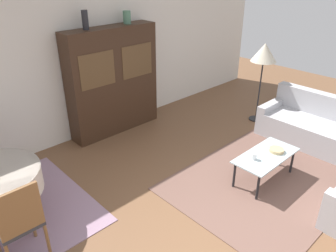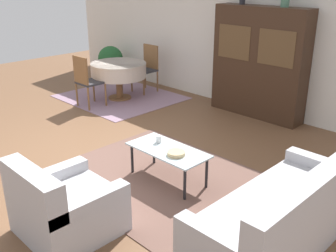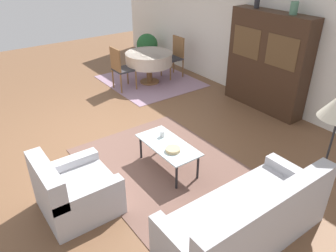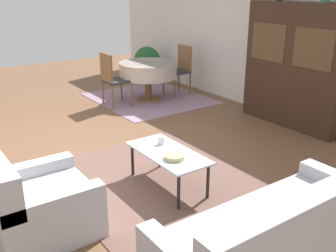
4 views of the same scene
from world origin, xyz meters
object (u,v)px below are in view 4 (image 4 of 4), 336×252
Objects in this scene: potted_plant at (147,61)px; coffee_table at (168,156)px; armchair at (36,204)px; dining_chair_far at (180,67)px; bowl at (174,157)px; display_cabinet at (295,66)px; couch at (278,239)px; dining_chair_near at (112,77)px; cup at (161,140)px; dining_table at (148,70)px.

coffee_table is at bearing -29.53° from potted_plant.
armchair is at bearing -41.59° from potted_plant.
dining_chair_far is 4.27m from bowl.
coffee_table is 0.21m from bowl.
display_cabinet is at bearing 105.16° from bowl.
couch is 2.49× the size of potted_plant.
dining_chair_near is at bearing 142.62° from armchair.
cup is at bearing -16.76° from dining_chair_near.
bowl is (3.39, -2.60, -0.12)m from dining_chair_far.
armchair reaches higher than coffee_table.
dining_chair_far reaches higher than cup.
couch is 5.22m from dining_table.
dining_table is at bearing 134.69° from armchair.
cup is (-0.23, 0.06, 0.09)m from coffee_table.
couch is 2.02× the size of dining_chair_near.
dining_table is 0.80m from dining_chair_near.
couch is at bearing -4.63° from cup.
display_cabinet reaches higher than armchair.
dining_chair_near reaches higher than dining_table.
armchair is 4.15× the size of bowl.
bowl is (0.16, 1.46, 0.16)m from armchair.
dining_chair_near is at bearing 163.49° from bowl.
cup is at bearing 165.29° from coffee_table.
couch is 1.92× the size of coffee_table.
dining_table is at bearing 152.00° from bowl.
dining_chair_far is at bearing 90.00° from dining_chair_near.
display_cabinet is 1.72× the size of dining_table.
dining_chair_far is at bearing -171.90° from display_cabinet.
dining_chair_far is 1.23× the size of potted_plant.
coffee_table is 1.30× the size of potted_plant.
dining_table is 3.84m from bowl.
dining_chair_far is (-0.00, 0.80, -0.03)m from dining_table.
cup is (0.38, -2.85, -0.50)m from display_cabinet.
couch is at bearing 40.82° from armchair.
couch is 3.84m from display_cabinet.
display_cabinet reaches higher than potted_plant.
dining_chair_far reaches higher than potted_plant.
coffee_table is at bearing -28.71° from dining_table.
armchair is 1.61m from cup.
dining_chair_far is at bearing 142.51° from bowl.
coffee_table is 0.93× the size of dining_table.
dining_table is at bearing 90.00° from dining_chair_near.
display_cabinet reaches higher than couch.
display_cabinet is 9.05× the size of bowl.
dining_chair_near is 1.23× the size of potted_plant.
couch is at bearing -3.18° from coffee_table.
bowl is at bearing -29.01° from potted_plant.
dining_chair_near is (-4.87, 1.05, 0.28)m from couch.
bowl is (0.43, -0.11, -0.02)m from cup.
display_cabinet is 2.86m from dining_table.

